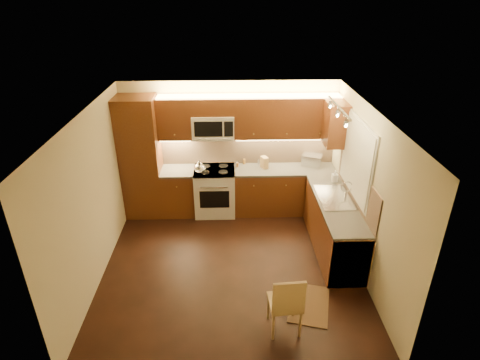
{
  "coord_description": "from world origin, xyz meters",
  "views": [
    {
      "loc": [
        -0.02,
        -5.0,
        4.04
      ],
      "look_at": [
        0.15,
        0.55,
        1.25
      ],
      "focal_mm": 29.34,
      "sensor_mm": 36.0,
      "label": 1
    }
  ],
  "objects_px": {
    "kettle": "(200,166)",
    "microwave": "(213,126)",
    "sink": "(335,194)",
    "stove": "(215,191)",
    "soap_bottle": "(335,176)",
    "dining_chair": "(285,301)",
    "toaster_oven": "(312,160)",
    "knife_block": "(264,162)"
  },
  "relations": [
    {
      "from": "microwave",
      "to": "sink",
      "type": "xyz_separation_m",
      "value": [
        2.0,
        -1.26,
        -0.74
      ]
    },
    {
      "from": "kettle",
      "to": "microwave",
      "type": "bearing_deg",
      "value": 40.05
    },
    {
      "from": "sink",
      "to": "toaster_oven",
      "type": "xyz_separation_m",
      "value": [
        -0.13,
        1.3,
        0.03
      ]
    },
    {
      "from": "microwave",
      "to": "dining_chair",
      "type": "bearing_deg",
      "value": -72.77
    },
    {
      "from": "kettle",
      "to": "stove",
      "type": "bearing_deg",
      "value": 20.77
    },
    {
      "from": "dining_chair",
      "to": "knife_block",
      "type": "bearing_deg",
      "value": 85.49
    },
    {
      "from": "stove",
      "to": "kettle",
      "type": "xyz_separation_m",
      "value": [
        -0.26,
        -0.12,
        0.58
      ]
    },
    {
      "from": "knife_block",
      "to": "soap_bottle",
      "type": "bearing_deg",
      "value": -50.48
    },
    {
      "from": "microwave",
      "to": "soap_bottle",
      "type": "xyz_separation_m",
      "value": [
        2.14,
        -0.66,
        -0.72
      ]
    },
    {
      "from": "toaster_oven",
      "to": "dining_chair",
      "type": "distance_m",
      "value": 3.31
    },
    {
      "from": "stove",
      "to": "knife_block",
      "type": "xyz_separation_m",
      "value": [
        0.95,
        0.08,
        0.55
      ]
    },
    {
      "from": "microwave",
      "to": "dining_chair",
      "type": "height_order",
      "value": "microwave"
    },
    {
      "from": "stove",
      "to": "toaster_oven",
      "type": "xyz_separation_m",
      "value": [
        1.87,
        0.17,
        0.55
      ]
    },
    {
      "from": "sink",
      "to": "stove",
      "type": "bearing_deg",
      "value": 150.64
    },
    {
      "from": "kettle",
      "to": "toaster_oven",
      "type": "relative_size",
      "value": 0.68
    },
    {
      "from": "sink",
      "to": "knife_block",
      "type": "relative_size",
      "value": 3.91
    },
    {
      "from": "stove",
      "to": "sink",
      "type": "distance_m",
      "value": 2.35
    },
    {
      "from": "toaster_oven",
      "to": "soap_bottle",
      "type": "height_order",
      "value": "toaster_oven"
    },
    {
      "from": "microwave",
      "to": "knife_block",
      "type": "height_order",
      "value": "microwave"
    },
    {
      "from": "knife_block",
      "to": "sink",
      "type": "bearing_deg",
      "value": -72.49
    },
    {
      "from": "knife_block",
      "to": "dining_chair",
      "type": "height_order",
      "value": "knife_block"
    },
    {
      "from": "soap_bottle",
      "to": "dining_chair",
      "type": "bearing_deg",
      "value": -118.73
    },
    {
      "from": "microwave",
      "to": "soap_bottle",
      "type": "height_order",
      "value": "microwave"
    },
    {
      "from": "microwave",
      "to": "toaster_oven",
      "type": "distance_m",
      "value": 2.0
    },
    {
      "from": "sink",
      "to": "dining_chair",
      "type": "height_order",
      "value": "sink"
    },
    {
      "from": "knife_block",
      "to": "kettle",
      "type": "bearing_deg",
      "value": 166.23
    },
    {
      "from": "kettle",
      "to": "toaster_oven",
      "type": "bearing_deg",
      "value": 3.18
    },
    {
      "from": "kettle",
      "to": "toaster_oven",
      "type": "xyz_separation_m",
      "value": [
        2.14,
        0.3,
        -0.03
      ]
    },
    {
      "from": "dining_chair",
      "to": "stove",
      "type": "bearing_deg",
      "value": 103.22
    },
    {
      "from": "stove",
      "to": "microwave",
      "type": "height_order",
      "value": "microwave"
    },
    {
      "from": "soap_bottle",
      "to": "toaster_oven",
      "type": "bearing_deg",
      "value": 108.42
    },
    {
      "from": "sink",
      "to": "soap_bottle",
      "type": "height_order",
      "value": "soap_bottle"
    },
    {
      "from": "microwave",
      "to": "sink",
      "type": "distance_m",
      "value": 2.48
    },
    {
      "from": "sink",
      "to": "kettle",
      "type": "bearing_deg",
      "value": 156.15
    },
    {
      "from": "toaster_oven",
      "to": "dining_chair",
      "type": "height_order",
      "value": "toaster_oven"
    },
    {
      "from": "kettle",
      "to": "knife_block",
      "type": "height_order",
      "value": "kettle"
    },
    {
      "from": "knife_block",
      "to": "dining_chair",
      "type": "relative_size",
      "value": 0.24
    },
    {
      "from": "knife_block",
      "to": "dining_chair",
      "type": "distance_m",
      "value": 3.1
    },
    {
      "from": "soap_bottle",
      "to": "kettle",
      "type": "bearing_deg",
      "value": 167.71
    },
    {
      "from": "kettle",
      "to": "dining_chair",
      "type": "bearing_deg",
      "value": -71.38
    },
    {
      "from": "sink",
      "to": "toaster_oven",
      "type": "height_order",
      "value": "toaster_oven"
    },
    {
      "from": "knife_block",
      "to": "soap_bottle",
      "type": "relative_size",
      "value": 1.06
    }
  ]
}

